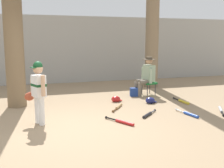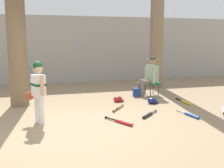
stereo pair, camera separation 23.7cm
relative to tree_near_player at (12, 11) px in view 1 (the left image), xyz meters
name	(u,v)px [view 1 (the left image)]	position (x,y,z in m)	size (l,w,h in m)	color
ground_plane	(72,130)	(1.06, -2.35, -2.43)	(60.00, 60.00, 0.00)	#937A5B
concrete_back_wall	(46,50)	(1.06, 3.76, -1.09)	(18.00, 0.36, 2.67)	#9E9E99
tree_near_player	(12,11)	(0.00, 0.00, 0.00)	(0.70, 0.70, 5.55)	brown
tree_behind_spectator	(152,18)	(4.69, 1.71, 0.06)	(0.77, 0.77, 5.77)	#7F6B51
young_ballplayer	(38,89)	(0.47, -1.75, -1.68)	(0.46, 0.55, 1.31)	white
folding_stool	(149,83)	(3.95, 0.34, -2.06)	(0.46, 0.46, 0.41)	#196B2D
seated_spectator	(146,75)	(3.85, 0.33, -1.79)	(0.68, 0.54, 1.20)	#6B6051
handbag_beside_stool	(136,92)	(3.47, 0.26, -2.30)	(0.34, 0.18, 0.26)	navy
bat_black_composite	(148,114)	(2.88, -1.90, -2.40)	(0.57, 0.54, 0.07)	black
bat_wood_tan	(118,107)	(2.46, -1.00, -2.40)	(0.49, 0.66, 0.07)	tan
bat_yellow_trainer	(183,101)	(4.38, -0.96, -2.40)	(0.08, 0.76, 0.07)	yellow
bat_blue_youth	(189,114)	(3.80, -2.15, -2.40)	(0.16, 0.77, 0.07)	#2347AD
bat_aluminum_silver	(221,110)	(4.75, -2.08, -2.40)	(0.50, 0.72, 0.07)	#B7BCC6
bat_red_barrel	(122,122)	(2.12, -2.26, -2.40)	(0.43, 0.73, 0.07)	red
batting_helmet_navy	(150,100)	(3.48, -0.75, -2.35)	(0.31, 0.24, 0.18)	navy
batting_helmet_red	(116,99)	(2.64, -0.29, -2.35)	(0.30, 0.23, 0.17)	#A81919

